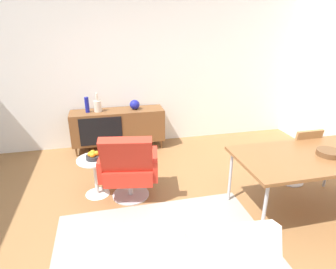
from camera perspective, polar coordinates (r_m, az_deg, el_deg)
name	(u,v)px	position (r m, az deg, el deg)	size (l,w,h in m)	color
ground_plane	(159,230)	(3.28, -1.80, -18.78)	(8.32, 8.32, 0.00)	olive
wall_back	(129,67)	(5.12, -7.93, 13.33)	(6.80, 0.12, 2.80)	white
sideboard	(118,126)	(5.04, -10.08, 1.79)	(1.60, 0.45, 0.72)	brown
vase_cobalt	(98,106)	(4.93, -14.10, 5.72)	(0.13, 0.13, 0.32)	beige
vase_sculptural_dark	(135,105)	(4.96, -6.78, 6.03)	(0.17, 0.17, 0.17)	navy
vase_ceramic_small	(87,105)	(4.93, -16.11, 5.81)	(0.07, 0.07, 0.26)	navy
dining_table	(307,159)	(3.55, 26.29, -4.45)	(1.60, 0.90, 0.74)	brown
wooden_bowl_on_table	(329,153)	(3.64, 29.82, -3.25)	(0.26, 0.26, 0.06)	brown
dining_chair_back_right	(298,153)	(4.24, 24.91, -3.48)	(0.41, 0.43, 0.86)	#9E7042
lounge_chair_red	(129,166)	(3.55, -7.98, -6.40)	(0.80, 0.75, 0.95)	red
side_table_round	(95,173)	(3.80, -14.49, -7.47)	(0.44, 0.44, 0.52)	white
fruit_bowl	(94,156)	(3.69, -14.87, -4.19)	(0.20, 0.20, 0.11)	#262628
area_rug	(166,254)	(3.02, -0.42, -23.03)	(2.20, 1.70, 0.01)	gray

